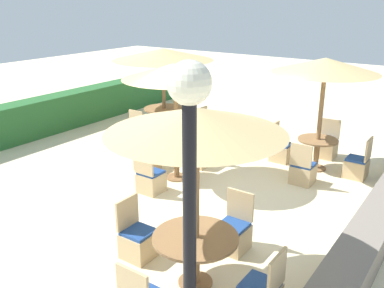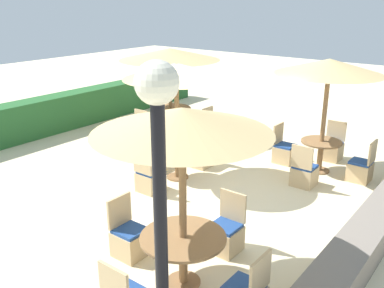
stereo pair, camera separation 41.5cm
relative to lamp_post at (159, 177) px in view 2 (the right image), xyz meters
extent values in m
plane|color=beige|center=(4.17, 2.28, -2.35)|extent=(40.00, 40.00, 0.00)
cube|color=#28602D|center=(4.17, 8.45, -1.83)|extent=(13.00, 0.70, 1.04)
cube|color=slate|center=(4.17, -0.83, -2.11)|extent=(10.00, 0.56, 0.49)
cylinder|color=black|center=(0.00, 0.00, -0.85)|extent=(0.12, 0.12, 3.00)
sphere|color=silver|center=(0.00, 0.00, 0.79)|extent=(0.36, 0.36, 0.36)
cylinder|color=olive|center=(6.51, 1.02, -1.12)|extent=(0.10, 0.10, 2.47)
cone|color=tan|center=(6.51, 1.02, 0.04)|extent=(2.30, 2.30, 0.32)
cylinder|color=olive|center=(6.51, 1.02, -2.34)|extent=(0.48, 0.48, 0.03)
cylinder|color=olive|center=(6.51, 1.02, -2.01)|extent=(0.12, 0.12, 0.68)
cylinder|color=olive|center=(6.51, 1.02, -1.65)|extent=(0.90, 0.90, 0.04)
cube|color=tan|center=(6.53, 0.13, -2.15)|extent=(0.46, 0.46, 0.40)
cube|color=navy|center=(6.53, 0.13, -1.93)|extent=(0.42, 0.42, 0.05)
cube|color=tan|center=(6.53, -0.08, -1.66)|extent=(0.46, 0.04, 0.48)
cube|color=tan|center=(5.57, 0.97, -2.15)|extent=(0.46, 0.46, 0.40)
cube|color=navy|center=(5.57, 0.97, -1.93)|extent=(0.42, 0.42, 0.05)
cube|color=tan|center=(5.36, 0.97, -1.66)|extent=(0.04, 0.46, 0.48)
cube|color=tan|center=(7.40, 1.08, -2.15)|extent=(0.46, 0.46, 0.40)
cube|color=navy|center=(7.40, 1.08, -1.93)|extent=(0.42, 0.42, 0.05)
cube|color=tan|center=(7.61, 1.08, -1.66)|extent=(0.04, 0.46, 0.48)
cube|color=tan|center=(6.53, 1.89, -2.15)|extent=(0.46, 0.46, 0.40)
cube|color=navy|center=(6.53, 1.89, -1.93)|extent=(0.42, 0.42, 0.05)
cube|color=tan|center=(6.53, 2.10, -1.66)|extent=(0.46, 0.04, 0.48)
cylinder|color=olive|center=(1.46, 0.93, -1.14)|extent=(0.10, 0.10, 2.43)
cone|color=tan|center=(1.46, 0.93, 0.00)|extent=(2.27, 2.27, 0.32)
cylinder|color=olive|center=(1.46, 0.93, -2.34)|extent=(0.48, 0.48, 0.03)
cylinder|color=olive|center=(1.46, 0.93, -2.00)|extent=(0.12, 0.12, 0.70)
cylinder|color=olive|center=(1.46, 0.93, -1.63)|extent=(1.17, 1.17, 0.04)
cube|color=tan|center=(1.50, 2.00, -2.15)|extent=(0.46, 0.46, 0.40)
cube|color=navy|center=(1.50, 2.00, -1.93)|extent=(0.42, 0.42, 0.05)
cube|color=tan|center=(1.50, 2.21, -1.66)|extent=(0.46, 0.04, 0.48)
cube|color=tan|center=(0.23, 0.94, -1.66)|extent=(0.04, 0.46, 0.48)
cube|color=navy|center=(1.41, -0.06, -1.93)|extent=(0.42, 0.42, 0.05)
cube|color=tan|center=(1.41, -0.27, -1.66)|extent=(0.46, 0.04, 0.48)
cube|color=tan|center=(2.49, 0.93, -2.15)|extent=(0.46, 0.46, 0.40)
cube|color=navy|center=(2.49, 0.93, -1.93)|extent=(0.42, 0.42, 0.05)
cube|color=tan|center=(2.70, 0.93, -1.66)|extent=(0.04, 0.46, 0.48)
cylinder|color=olive|center=(6.74, 5.65, -1.18)|extent=(0.10, 0.10, 2.35)
cone|color=tan|center=(6.74, 5.65, -0.08)|extent=(2.83, 2.83, 0.32)
cylinder|color=olive|center=(6.74, 5.65, -2.34)|extent=(0.48, 0.48, 0.03)
cylinder|color=olive|center=(6.74, 5.65, -2.01)|extent=(0.12, 0.12, 0.69)
cylinder|color=olive|center=(6.74, 5.65, -1.64)|extent=(1.18, 1.18, 0.04)
cube|color=tan|center=(6.78, 4.56, -2.15)|extent=(0.46, 0.46, 0.40)
cube|color=navy|center=(6.78, 4.56, -1.93)|extent=(0.42, 0.42, 0.05)
cube|color=tan|center=(6.78, 4.35, -1.66)|extent=(0.46, 0.04, 0.48)
cube|color=tan|center=(5.68, 5.60, -2.15)|extent=(0.46, 0.46, 0.40)
cube|color=navy|center=(5.68, 5.60, -1.93)|extent=(0.42, 0.42, 0.05)
cube|color=tan|center=(5.47, 5.60, -1.66)|extent=(0.04, 0.46, 0.48)
cylinder|color=olive|center=(4.25, 3.34, -1.14)|extent=(0.10, 0.10, 2.43)
cone|color=tan|center=(4.25, 3.34, 0.00)|extent=(2.21, 2.21, 0.32)
cylinder|color=olive|center=(4.25, 3.34, -2.34)|extent=(0.48, 0.48, 0.03)
cylinder|color=olive|center=(4.25, 3.34, -2.00)|extent=(0.12, 0.12, 0.70)
cylinder|color=olive|center=(4.25, 3.34, -1.63)|extent=(0.90, 0.90, 0.04)
cube|color=tan|center=(4.26, 4.19, -2.15)|extent=(0.46, 0.46, 0.40)
cube|color=navy|center=(4.26, 4.19, -1.93)|extent=(0.42, 0.42, 0.05)
cube|color=tan|center=(4.26, 4.40, -1.66)|extent=(0.46, 0.04, 0.48)
cube|color=tan|center=(3.39, 3.34, -2.15)|extent=(0.46, 0.46, 0.40)
cube|color=navy|center=(3.39, 3.34, -1.93)|extent=(0.42, 0.42, 0.05)
cube|color=tan|center=(3.18, 3.34, -1.66)|extent=(0.04, 0.46, 0.48)
cube|color=tan|center=(5.11, 3.33, -2.15)|extent=(0.46, 0.46, 0.40)
cube|color=navy|center=(5.11, 3.33, -1.93)|extent=(0.42, 0.42, 0.05)
cube|color=tan|center=(5.32, 3.33, -1.66)|extent=(0.04, 0.46, 0.48)
camera|label=1|loc=(-2.67, -1.89, 1.41)|focal=40.00mm
camera|label=2|loc=(-2.43, -2.22, 1.41)|focal=40.00mm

